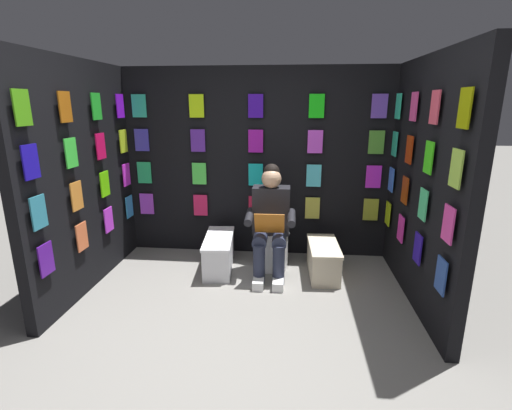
% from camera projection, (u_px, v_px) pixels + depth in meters
% --- Properties ---
extents(ground_plane, '(30.00, 30.00, 0.00)m').
position_uv_depth(ground_plane, '(231.00, 350.00, 2.84)').
color(ground_plane, gray).
extents(display_wall_back, '(3.21, 0.14, 2.22)m').
position_uv_depth(display_wall_back, '(256.00, 164.00, 4.47)').
color(display_wall_back, black).
rests_on(display_wall_back, ground).
extents(display_wall_left, '(0.14, 1.95, 2.22)m').
position_uv_depth(display_wall_left, '(424.00, 184.00, 3.34)').
color(display_wall_left, black).
rests_on(display_wall_left, ground).
extents(display_wall_right, '(0.14, 1.95, 2.22)m').
position_uv_depth(display_wall_right, '(82.00, 178.00, 3.63)').
color(display_wall_right, black).
rests_on(display_wall_right, ground).
extents(toilet, '(0.41, 0.55, 0.77)m').
position_uv_depth(toilet, '(271.00, 238.00, 4.26)').
color(toilet, white).
rests_on(toilet, ground).
extents(person_reading, '(0.53, 0.68, 1.19)m').
position_uv_depth(person_reading, '(271.00, 221.00, 3.97)').
color(person_reading, black).
rests_on(person_reading, ground).
extents(comic_longbox_near, '(0.37, 0.80, 0.38)m').
position_uv_depth(comic_longbox_near, '(219.00, 253.00, 4.18)').
color(comic_longbox_near, silver).
rests_on(comic_longbox_near, ground).
extents(comic_longbox_far, '(0.34, 0.70, 0.35)m').
position_uv_depth(comic_longbox_far, '(323.00, 260.00, 4.04)').
color(comic_longbox_far, beige).
rests_on(comic_longbox_far, ground).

